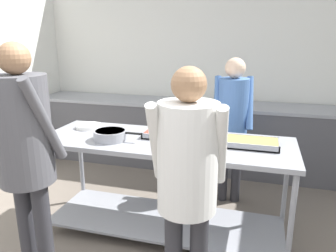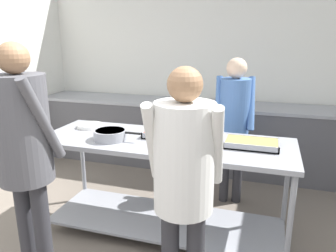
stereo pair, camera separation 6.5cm
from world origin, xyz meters
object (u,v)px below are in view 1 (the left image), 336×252
at_px(cook_behind_counter, 233,115).
at_px(serving_tray_vegetables, 171,134).
at_px(serving_tray_roast, 252,143).
at_px(guest_serving_left, 187,170).
at_px(broccoli_bowl, 206,146).
at_px(water_bottle, 217,94).
at_px(plate_stack, 89,126).
at_px(sauce_pan, 110,135).
at_px(guest_serving_right, 25,143).

bearing_deg(cook_behind_counter, serving_tray_vegetables, -125.61).
bearing_deg(serving_tray_roast, guest_serving_left, -113.20).
bearing_deg(broccoli_bowl, guest_serving_left, -90.86).
bearing_deg(broccoli_bowl, serving_tray_vegetables, 141.48).
xyz_separation_m(broccoli_bowl, guest_serving_left, (-0.01, -0.62, 0.05)).
bearing_deg(water_bottle, cook_behind_counter, -71.87).
xyz_separation_m(plate_stack, water_bottle, (1.05, 1.55, 0.12)).
height_order(broccoli_bowl, guest_serving_left, guest_serving_left).
bearing_deg(cook_behind_counter, guest_serving_left, -94.66).
xyz_separation_m(sauce_pan, broccoli_bowl, (0.85, -0.04, -0.01)).
bearing_deg(guest_serving_right, serving_tray_roast, 31.02).
xyz_separation_m(sauce_pan, water_bottle, (0.67, 1.84, 0.09)).
bearing_deg(plate_stack, serving_tray_vegetables, -2.73).
distance_m(serving_tray_roast, guest_serving_left, 0.91).
bearing_deg(guest_serving_right, serving_tray_vegetables, 51.58).
xyz_separation_m(serving_tray_vegetables, broccoli_bowl, (0.37, -0.29, 0.01)).
bearing_deg(water_bottle, broccoli_bowl, -84.64).
xyz_separation_m(serving_tray_roast, cook_behind_counter, (-0.23, 0.76, 0.05)).
relative_size(serving_tray_roast, guest_serving_right, 0.25).
height_order(plate_stack, guest_serving_right, guest_serving_right).
bearing_deg(broccoli_bowl, sauce_pan, 177.24).
bearing_deg(serving_tray_roast, serving_tray_vegetables, 173.75).
distance_m(plate_stack, guest_serving_right, 1.03).
xyz_separation_m(guest_serving_left, cook_behind_counter, (0.13, 1.59, -0.02)).
bearing_deg(plate_stack, sauce_pan, -37.87).
bearing_deg(serving_tray_vegetables, sauce_pan, -152.36).
height_order(sauce_pan, guest_serving_right, guest_serving_right).
height_order(serving_tray_vegetables, serving_tray_roast, same).
bearing_deg(serving_tray_vegetables, water_bottle, 83.15).
bearing_deg(serving_tray_vegetables, broccoli_bowl, -38.52).
distance_m(serving_tray_vegetables, guest_serving_right, 1.25).
distance_m(sauce_pan, water_bottle, 1.96).
relative_size(guest_serving_left, guest_serving_right, 0.93).
bearing_deg(serving_tray_roast, broccoli_bowl, -148.39).
height_order(broccoli_bowl, water_bottle, water_bottle).
bearing_deg(cook_behind_counter, sauce_pan, -136.08).
xyz_separation_m(serving_tray_vegetables, water_bottle, (0.19, 1.59, 0.11)).
height_order(guest_serving_left, water_bottle, guest_serving_left).
height_order(broccoli_bowl, guest_serving_right, guest_serving_right).
xyz_separation_m(plate_stack, broccoli_bowl, (1.22, -0.33, 0.02)).
bearing_deg(serving_tray_vegetables, guest_serving_right, -128.42).
relative_size(plate_stack, broccoli_bowl, 1.27).
bearing_deg(plate_stack, serving_tray_roast, -4.34).
bearing_deg(guest_serving_left, sauce_pan, 141.78).
distance_m(plate_stack, serving_tray_roast, 1.58).
bearing_deg(plate_stack, water_bottle, 55.91).
relative_size(plate_stack, guest_serving_left, 0.15).
height_order(sauce_pan, cook_behind_counter, cook_behind_counter).
relative_size(serving_tray_vegetables, broccoli_bowl, 2.37).
bearing_deg(serving_tray_roast, plate_stack, 175.66).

